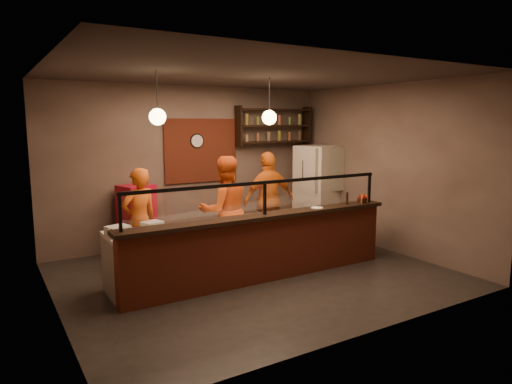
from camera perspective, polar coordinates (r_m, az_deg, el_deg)
floor at (r=7.60m, az=-0.15°, el=-10.27°), size 6.00×6.00×0.00m
ceiling at (r=7.23m, az=-0.16°, el=14.48°), size 6.00×6.00×0.00m
wall_back at (r=9.46m, az=-8.01°, el=3.32°), size 6.00×0.00×6.00m
wall_left at (r=6.26m, az=-24.38°, el=-0.08°), size 0.00×5.00×5.00m
wall_right at (r=9.15m, az=16.16°, el=2.88°), size 0.00×5.00×5.00m
wall_front at (r=5.29m, az=13.98°, el=-1.04°), size 6.00×0.00×6.00m
brick_patch at (r=9.49m, az=-6.86°, el=5.17°), size 1.60×0.04×1.30m
service_counter at (r=7.21m, az=1.09°, el=-7.17°), size 4.60×0.25×1.00m
counter_ledge at (r=7.09m, az=1.10°, el=-3.05°), size 4.70×0.37×0.06m
worktop_cabinet at (r=7.64m, az=-0.93°, el=-6.84°), size 4.60×0.75×0.85m
worktop at (r=7.54m, az=-0.94°, el=-3.54°), size 4.60×0.75×0.05m
sneeze_guard at (r=7.02m, az=1.11°, el=-0.33°), size 4.50×0.05×0.52m
wall_shelving at (r=10.17m, az=2.28°, el=8.27°), size 1.84×0.28×0.85m
wall_clock at (r=9.43m, az=-7.42°, el=6.36°), size 0.30×0.04×0.30m
pendant_left at (r=6.73m, az=-12.21°, el=9.19°), size 0.24×0.24×0.77m
pendant_right at (r=7.58m, az=1.67°, el=9.30°), size 0.24×0.24×0.77m
cook_left at (r=7.84m, az=-14.36°, el=-3.39°), size 0.72×0.56×1.73m
cook_mid at (r=7.97m, az=-3.94°, el=-2.33°), size 1.02×0.85×1.90m
cook_right at (r=8.97m, az=1.63°, el=-1.05°), size 1.13×0.49×1.91m
fridge at (r=10.13m, az=7.73°, el=0.18°), size 0.99×0.95×1.97m
red_cooler at (r=8.84m, az=-14.65°, el=-3.40°), size 0.70×0.67×1.32m
pizza_dough at (r=7.55m, az=-1.41°, el=-3.28°), size 0.63×0.63×0.01m
prep_tub_a at (r=6.63m, az=-16.83°, el=-4.78°), size 0.31×0.26×0.14m
prep_tub_b at (r=6.86m, az=-12.83°, el=-4.18°), size 0.33×0.29×0.14m
prep_tub_c at (r=6.65m, az=-16.88°, el=-4.70°), size 0.36×0.32×0.15m
rolling_pin at (r=6.87m, az=-13.12°, el=-4.48°), size 0.38×0.20×0.07m
condiment_caddy at (r=8.31m, az=13.22°, el=-1.02°), size 0.17×0.14×0.09m
pepper_mill at (r=8.12m, az=11.30°, el=-0.75°), size 0.06×0.06×0.21m
small_plate at (r=7.65m, az=7.64°, el=-1.97°), size 0.25×0.25×0.01m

